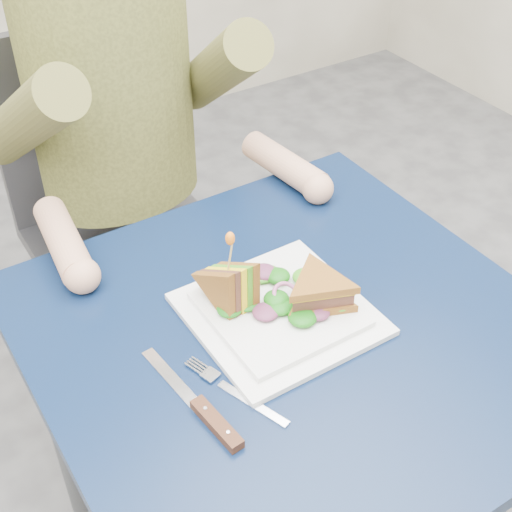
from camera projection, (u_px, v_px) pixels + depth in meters
table at (292, 365)px, 1.13m from camera, size 0.75×0.75×0.73m
chair at (111, 197)px, 1.68m from camera, size 0.42×0.40×0.93m
diner at (110, 65)px, 1.37m from camera, size 0.54×0.59×0.74m
plate at (279, 312)px, 1.09m from camera, size 0.26×0.26×0.02m
sandwich_flat at (319, 291)px, 1.07m from camera, size 0.16×0.16×0.05m
sandwich_upright at (232, 287)px, 1.07m from camera, size 0.08×0.12×0.12m
fork at (237, 393)px, 0.98m from camera, size 0.07×0.17×0.01m
knife at (208, 415)px, 0.94m from camera, size 0.04×0.22×0.02m
toothpick at (231, 254)px, 1.03m from camera, size 0.01×0.01×0.06m
toothpick_frill at (230, 238)px, 1.01m from camera, size 0.01×0.01×0.02m
lettuce_spill at (278, 297)px, 1.09m from camera, size 0.15×0.13×0.02m
onion_ring at (286, 294)px, 1.08m from camera, size 0.04×0.04×0.02m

